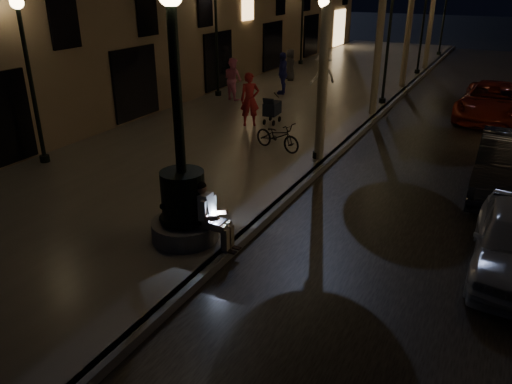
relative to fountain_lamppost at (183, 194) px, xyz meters
The scene contains 22 objects.
ground 13.09m from the fountain_lamppost, 85.60° to the left, with size 120.00×120.00×0.00m, color black.
cobble_lane 13.65m from the fountain_lamppost, 72.90° to the left, with size 6.00×45.00×0.02m, color black.
promenade 13.39m from the fountain_lamppost, 102.99° to the left, with size 8.00×45.00×0.20m, color slate.
curb_strip 13.09m from the fountain_lamppost, 85.60° to the left, with size 0.25×45.00×0.20m, color #59595B.
fountain_lamppost is the anchor object (origin of this frame).
seated_man_laptop 0.68m from the fountain_lamppost, ahead, with size 1.01×0.34×1.38m.
lamp_curb_a 6.37m from the fountain_lamppost, 83.35° to the left, with size 0.36×0.36×4.81m.
lamp_curb_b 14.16m from the fountain_lamppost, 87.14° to the left, with size 0.36×0.36×4.81m.
lamp_curb_c 22.10m from the fountain_lamppost, 88.18° to the left, with size 0.36×0.36×4.81m.
lamp_curb_d 30.08m from the fountain_lamppost, 88.66° to the left, with size 0.36×0.36×4.81m.
lamp_left_a 7.00m from the fountain_lamppost, 162.65° to the left, with size 0.36×0.36×4.81m.
lamp_left_b 13.75m from the fountain_lamppost, 118.07° to the left, with size 0.36×0.36×4.81m.
lamp_left_c 23.00m from the fountain_lamppost, 106.22° to the left, with size 0.36×0.36×4.81m.
stroller 9.14m from the fountain_lamppost, 103.80° to the left, with size 0.51×1.10×1.12m.
car_second 8.60m from the fountain_lamppost, 46.48° to the left, with size 1.61×4.61×1.52m, color black.
car_third 14.91m from the fountain_lamppost, 70.39° to the left, with size 2.34×5.08×1.41m, color maroon.
pedestrian_red 8.72m from the fountain_lamppost, 108.66° to the left, with size 0.70×0.46×1.92m, color #AB2224.
pedestrian_pink 12.78m from the fountain_lamppost, 114.85° to the left, with size 0.89×0.69×1.83m, color pink.
pedestrian_white 13.75m from the fountain_lamppost, 98.15° to the left, with size 1.26×0.73×1.95m, color white.
pedestrian_blue 14.23m from the fountain_lamppost, 105.96° to the left, with size 1.11×0.46×1.89m, color navy.
pedestrian_dark 17.54m from the fountain_lamppost, 106.27° to the left, with size 0.78×0.51×1.60m, color #35353A.
bicycle 6.23m from the fountain_lamppost, 96.55° to the left, with size 0.60×1.71×0.90m, color black.
Camera 1 is at (4.54, -5.59, 5.30)m, focal length 35.00 mm.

